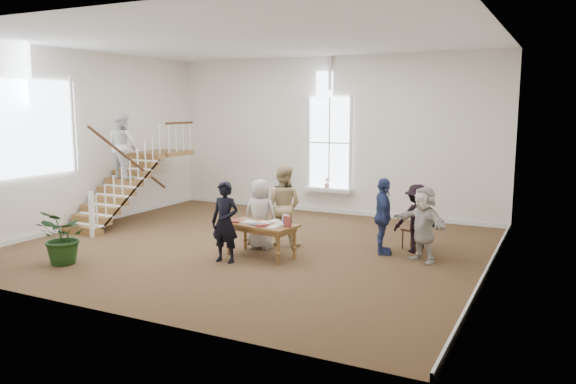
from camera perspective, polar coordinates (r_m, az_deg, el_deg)
The scene contains 12 objects.
ground at distance 12.63m, azimuth -3.62°, elevation -5.52°, with size 10.00×10.00×0.00m, color #4E361E.
room_shell at distance 16.41m, azimuth 4.10°, elevation -0.76°, with size 10.49×10.00×10.00m.
staircase at distance 15.53m, azimuth -16.25°, elevation 2.90°, with size 1.10×4.10×2.92m.
library_table at distance 11.63m, azimuth -2.76°, elevation -3.60°, with size 1.60×0.97×0.76m.
police_officer at distance 11.28m, azimuth -6.41°, elevation -3.06°, with size 0.59×0.39×1.63m, color black.
elderly_woman at distance 12.28m, azimuth -2.83°, elevation -2.25°, with size 0.75×0.49×1.54m, color beige.
person_yellow at distance 12.55m, azimuth -0.52°, elevation -1.37°, with size 0.88×0.69×1.81m, color #CEB681.
woman_cluster_a at distance 11.98m, azimuth 9.63°, elevation -2.44°, with size 0.95×0.40×1.62m, color navy.
woman_cluster_b at distance 12.26m, azimuth 12.92°, elevation -2.65°, with size 0.95×0.54×1.47m, color black.
woman_cluster_c at distance 11.57m, azimuth 13.60°, elevation -3.18°, with size 1.43×0.45×1.54m, color beige.
floor_plant at distance 11.94m, azimuth -21.78°, elevation -4.26°, with size 1.00×0.86×1.11m, color #163310.
side_chair at distance 12.64m, azimuth 12.85°, elevation -3.31°, with size 0.52×0.52×0.94m.
Camera 1 is at (6.19, -10.56, 3.12)m, focal length 35.00 mm.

